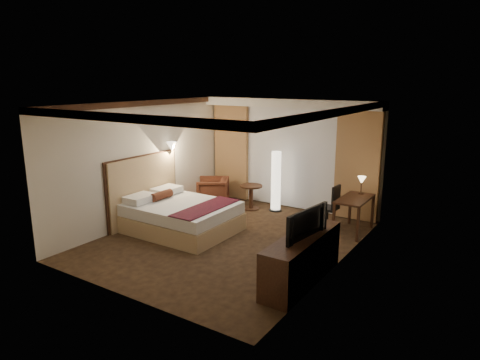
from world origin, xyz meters
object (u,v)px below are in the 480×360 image
Objects in this scene: office_chair at (328,206)px; television at (302,217)px; armchair at (213,190)px; side_table at (251,197)px; bed at (182,217)px; floor_lamp at (276,181)px; desk at (354,215)px; dresser at (302,259)px.

office_chair is 2.73m from television.
armchair is 1.03m from side_table.
bed is 1.98× the size of television.
office_chair is at bearing -18.39° from floor_lamp.
bed is 3.53× the size of side_table.
armchair is at bearing -167.40° from side_table.
television reaches higher than side_table.
floor_lamp is (1.57, 0.45, 0.35)m from armchair.
desk is (3.67, -0.01, -0.01)m from armchair.
floor_lamp is 3.78m from television.
desk is 2.65m from dresser.
side_table is 0.56× the size of television.
office_chair reaches higher than dresser.
dresser is 1.81× the size of television.
bed is 3.26m from television.
bed is at bearing 166.48° from dresser.
armchair is 0.40× the size of dresser.
office_chair is at bearing 58.23° from armchair.
office_chair is 0.90× the size of television.
dresser is (0.61, -2.60, -0.10)m from office_chair.
desk is at bearing -12.39° from floor_lamp.
bed is 1.45× the size of floor_lamp.
bed is 2.21× the size of office_chair.
armchair is at bearing 144.38° from dresser.
office_chair is (3.11, -0.06, 0.10)m from armchair.
floor_lamp is (0.57, 0.22, 0.44)m from side_table.
television is at bearing 23.58° from armchair.
floor_lamp reaches higher than desk.
television is (0.02, -2.65, 0.70)m from desk.
desk reaches higher than side_table.
dresser is 0.69m from television.
side_table is 4.02m from television.
dresser is at bearing 23.80° from armchair.
dresser is at bearing -13.52° from bed.
armchair is 4.60m from television.
side_table is 0.56× the size of desk.
armchair reaches higher than desk.
desk reaches higher than bed.
bed is at bearing -112.28° from floor_lamp.
armchair reaches higher than side_table.
floor_lamp is (0.97, 2.36, 0.43)m from bed.
floor_lamp is at bearing 41.86° from television.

